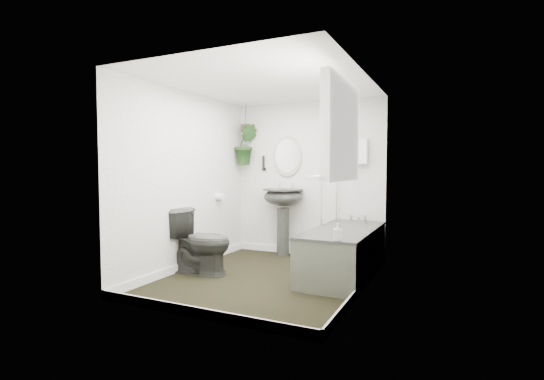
% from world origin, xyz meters
% --- Properties ---
extents(floor, '(2.30, 2.80, 0.02)m').
position_xyz_m(floor, '(0.00, 0.00, -0.01)').
color(floor, black).
rests_on(floor, ground).
extents(ceiling, '(2.30, 2.80, 0.02)m').
position_xyz_m(ceiling, '(0.00, 0.00, 2.31)').
color(ceiling, white).
rests_on(ceiling, ground).
extents(wall_back, '(2.30, 0.02, 2.30)m').
position_xyz_m(wall_back, '(0.00, 1.41, 1.15)').
color(wall_back, white).
rests_on(wall_back, ground).
extents(wall_front, '(2.30, 0.02, 2.30)m').
position_xyz_m(wall_front, '(0.00, -1.41, 1.15)').
color(wall_front, white).
rests_on(wall_front, ground).
extents(wall_left, '(0.02, 2.80, 2.30)m').
position_xyz_m(wall_left, '(-1.16, 0.00, 1.15)').
color(wall_left, white).
rests_on(wall_left, ground).
extents(wall_right, '(0.02, 2.80, 2.30)m').
position_xyz_m(wall_right, '(1.16, 0.00, 1.15)').
color(wall_right, white).
rests_on(wall_right, ground).
extents(skirting, '(2.30, 2.80, 0.10)m').
position_xyz_m(skirting, '(0.00, 0.00, 0.05)').
color(skirting, white).
rests_on(skirting, floor).
extents(bathtub, '(0.72, 1.72, 0.58)m').
position_xyz_m(bathtub, '(0.80, 0.50, 0.29)').
color(bathtub, '#2E2F2B').
rests_on(bathtub, floor).
extents(bath_screen, '(0.04, 0.72, 1.40)m').
position_xyz_m(bath_screen, '(0.47, 0.99, 1.28)').
color(bath_screen, silver).
rests_on(bath_screen, bathtub).
extents(shower_box, '(0.20, 0.10, 0.35)m').
position_xyz_m(shower_box, '(0.80, 1.34, 1.55)').
color(shower_box, white).
rests_on(shower_box, wall_back).
extents(oval_mirror, '(0.46, 0.03, 0.62)m').
position_xyz_m(oval_mirror, '(-0.32, 1.37, 1.50)').
color(oval_mirror, '#B4A595').
rests_on(oval_mirror, wall_back).
extents(wall_sconce, '(0.04, 0.04, 0.22)m').
position_xyz_m(wall_sconce, '(-0.72, 1.36, 1.40)').
color(wall_sconce, black).
rests_on(wall_sconce, wall_back).
extents(toilet_roll_holder, '(0.11, 0.11, 0.11)m').
position_xyz_m(toilet_roll_holder, '(-1.10, 0.70, 0.90)').
color(toilet_roll_holder, white).
rests_on(toilet_roll_holder, wall_left).
extents(window_recess, '(0.08, 1.00, 0.90)m').
position_xyz_m(window_recess, '(1.09, -0.70, 1.65)').
color(window_recess, white).
rests_on(window_recess, wall_right).
extents(window_sill, '(0.18, 1.00, 0.04)m').
position_xyz_m(window_sill, '(1.02, -0.70, 1.23)').
color(window_sill, white).
rests_on(window_sill, wall_right).
extents(window_blinds, '(0.01, 0.86, 0.76)m').
position_xyz_m(window_blinds, '(1.04, -0.70, 1.65)').
color(window_blinds, white).
rests_on(window_blinds, wall_right).
extents(toilet, '(0.82, 0.49, 0.81)m').
position_xyz_m(toilet, '(-0.85, -0.15, 0.41)').
color(toilet, '#2E2F2B').
rests_on(toilet, floor).
extents(pedestal_sink, '(0.63, 0.55, 1.02)m').
position_xyz_m(pedestal_sink, '(-0.32, 1.22, 0.51)').
color(pedestal_sink, '#2E2F2B').
rests_on(pedestal_sink, floor).
extents(sill_plant, '(0.29, 0.27, 0.27)m').
position_xyz_m(sill_plant, '(0.99, -0.44, 1.38)').
color(sill_plant, black).
rests_on(sill_plant, window_sill).
extents(hanging_plant, '(0.44, 0.41, 0.63)m').
position_xyz_m(hanging_plant, '(-0.97, 1.25, 1.68)').
color(hanging_plant, black).
rests_on(hanging_plant, ceiling).
extents(soap_bottle, '(0.10, 0.10, 0.17)m').
position_xyz_m(soap_bottle, '(0.95, -0.29, 0.67)').
color(soap_bottle, black).
rests_on(soap_bottle, bathtub).
extents(hanging_pot, '(0.16, 0.16, 0.12)m').
position_xyz_m(hanging_pot, '(-0.97, 1.25, 1.94)').
color(hanging_pot, '#403520').
rests_on(hanging_pot, ceiling).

